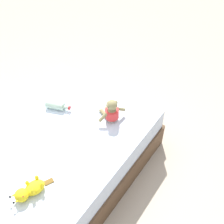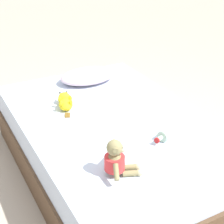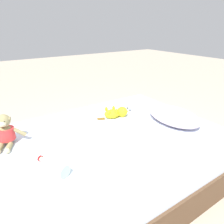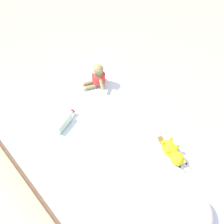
# 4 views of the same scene
# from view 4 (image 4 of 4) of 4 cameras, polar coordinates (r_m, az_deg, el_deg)

# --- Properties ---
(ground_plane) EXTENTS (16.00, 16.00, 0.00)m
(ground_plane) POSITION_cam_4_polar(r_m,az_deg,el_deg) (2.61, 1.01, -12.64)
(ground_plane) COLOR #B7A893
(bed) EXTENTS (1.36, 2.05, 0.50)m
(bed) POSITION_cam_4_polar(r_m,az_deg,el_deg) (2.39, 1.09, -10.05)
(bed) COLOR brown
(bed) RESTS_ON ground_plane
(plush_monkey) EXTENTS (0.25, 0.28, 0.24)m
(plush_monkey) POSITION_cam_4_polar(r_m,az_deg,el_deg) (2.52, -3.02, 7.25)
(plush_monkey) COLOR #8E8456
(plush_monkey) RESTS_ON bed
(plush_yellow_creature) EXTENTS (0.16, 0.33, 0.10)m
(plush_yellow_creature) POSITION_cam_4_polar(r_m,az_deg,el_deg) (2.13, 12.43, -8.16)
(plush_yellow_creature) COLOR yellow
(plush_yellow_creature) RESTS_ON bed
(glass_bottle) EXTENTS (0.24, 0.14, 0.08)m
(glass_bottle) POSITION_cam_4_polar(r_m,az_deg,el_deg) (2.28, -10.06, -2.20)
(glass_bottle) COLOR #B2D1B7
(glass_bottle) RESTS_ON bed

